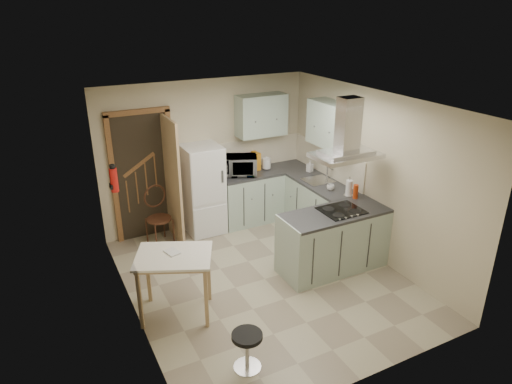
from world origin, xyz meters
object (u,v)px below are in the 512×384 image
peninsula (334,240)px  stool (247,351)px  drop_leaf_table (176,285)px  fridge (203,190)px  microwave (239,165)px  extractor_hood (346,155)px  bentwood_chair (159,219)px

peninsula → stool: size_ratio=3.51×
peninsula → drop_leaf_table: (-2.36, 0.01, -0.03)m
peninsula → fridge: bearing=121.7°
stool → microwave: 3.62m
drop_leaf_table → microwave: 2.75m
stool → peninsula: bearing=31.5°
fridge → drop_leaf_table: bearing=-119.9°
fridge → drop_leaf_table: 2.30m
extractor_hood → microwave: (-0.66, 1.99, -0.66)m
drop_leaf_table → bentwood_chair: 1.88m
microwave → stool: bearing=-89.6°
fridge → bentwood_chair: size_ratio=1.71×
extractor_hood → bentwood_chair: (-2.13, 1.86, -1.28)m
stool → fridge: bearing=76.5°
extractor_hood → drop_leaf_table: size_ratio=1.01×
drop_leaf_table → bentwood_chair: bearing=104.8°
extractor_hood → microwave: bearing=108.2°
drop_leaf_table → microwave: size_ratio=1.51×
peninsula → bentwood_chair: (-2.03, 1.86, -0.01)m
drop_leaf_table → stool: (0.37, -1.23, -0.20)m
drop_leaf_table → extractor_hood: bearing=24.5°
peninsula → microwave: 2.16m
fridge → microwave: size_ratio=2.54×
stool → microwave: microwave is taller
extractor_hood → bentwood_chair: size_ratio=1.02×
extractor_hood → fridge: bearing=123.8°
fridge → stool: fridge is taller
bentwood_chair → peninsula: bearing=-54.9°
peninsula → microwave: bearing=105.6°
fridge → peninsula: 2.35m
fridge → stool: (-0.77, -3.20, -0.53)m
peninsula → bentwood_chair: bearing=137.5°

